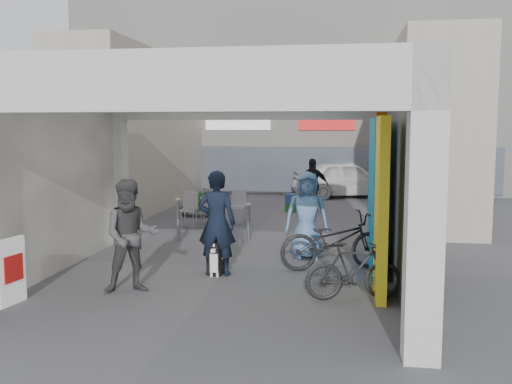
% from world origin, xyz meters
% --- Properties ---
extents(ground, '(90.00, 90.00, 0.00)m').
position_xyz_m(ground, '(0.00, 0.00, 0.00)').
color(ground, '#525256').
rests_on(ground, ground).
extents(arcade_canopy, '(6.40, 6.45, 6.40)m').
position_xyz_m(arcade_canopy, '(0.54, -0.82, 2.30)').
color(arcade_canopy, silver).
rests_on(arcade_canopy, ground).
extents(far_building, '(18.00, 4.08, 8.00)m').
position_xyz_m(far_building, '(-0.00, 13.99, 3.99)').
color(far_building, silver).
rests_on(far_building, ground).
extents(plaza_bldg_left, '(2.00, 9.00, 5.00)m').
position_xyz_m(plaza_bldg_left, '(-4.50, 7.50, 2.50)').
color(plaza_bldg_left, '#BBAE9B').
rests_on(plaza_bldg_left, ground).
extents(plaza_bldg_right, '(2.00, 9.00, 5.00)m').
position_xyz_m(plaza_bldg_right, '(4.50, 7.50, 2.50)').
color(plaza_bldg_right, '#BBAE9B').
rests_on(plaza_bldg_right, ground).
extents(bollard_left, '(0.09, 0.09, 0.97)m').
position_xyz_m(bollard_left, '(-1.68, 2.37, 0.48)').
color(bollard_left, gray).
rests_on(bollard_left, ground).
extents(bollard_center, '(0.09, 0.09, 0.86)m').
position_xyz_m(bollard_center, '(-0.05, 2.59, 0.43)').
color(bollard_center, gray).
rests_on(bollard_center, ground).
extents(bollard_right, '(0.09, 0.09, 0.90)m').
position_xyz_m(bollard_right, '(1.45, 2.35, 0.45)').
color(bollard_right, gray).
rests_on(bollard_right, ground).
extents(advert_board_near, '(0.17, 0.56, 1.00)m').
position_xyz_m(advert_board_near, '(-2.75, -2.76, 0.51)').
color(advert_board_near, silver).
rests_on(advert_board_near, ground).
extents(advert_board_far, '(0.20, 0.55, 1.00)m').
position_xyz_m(advert_board_far, '(-2.75, 1.65, 0.51)').
color(advert_board_far, silver).
rests_on(advert_board_far, ground).
extents(cafe_set, '(1.58, 1.28, 0.96)m').
position_xyz_m(cafe_set, '(-1.34, 4.46, 0.34)').
color(cafe_set, '#A4A4A9').
rests_on(cafe_set, ground).
extents(produce_stand, '(1.09, 0.59, 0.71)m').
position_xyz_m(produce_stand, '(-2.08, 6.01, 0.28)').
color(produce_stand, black).
rests_on(produce_stand, ground).
extents(crate_stack, '(0.52, 0.45, 0.56)m').
position_xyz_m(crate_stack, '(0.61, 7.36, 0.28)').
color(crate_stack, '#175217').
rests_on(crate_stack, ground).
extents(border_collie, '(0.24, 0.46, 0.64)m').
position_xyz_m(border_collie, '(-0.10, -0.67, 0.25)').
color(border_collie, black).
rests_on(border_collie, ground).
extents(man_with_dog, '(0.69, 0.45, 1.88)m').
position_xyz_m(man_with_dog, '(-0.09, -0.60, 0.94)').
color(man_with_dog, black).
rests_on(man_with_dog, ground).
extents(man_back_turned, '(1.08, 0.97, 1.82)m').
position_xyz_m(man_back_turned, '(-1.21, -1.87, 0.91)').
color(man_back_turned, '#424244').
rests_on(man_back_turned, ground).
extents(man_elderly, '(0.92, 0.66, 1.77)m').
position_xyz_m(man_elderly, '(1.41, 0.91, 0.88)').
color(man_elderly, '#5F85B8').
rests_on(man_elderly, ground).
extents(man_crates, '(1.02, 0.50, 1.68)m').
position_xyz_m(man_crates, '(1.21, 7.50, 0.84)').
color(man_crates, black).
rests_on(man_crates, ground).
extents(bicycle_front, '(2.17, 1.32, 1.08)m').
position_xyz_m(bicycle_front, '(1.98, 0.09, 0.54)').
color(bicycle_front, black).
rests_on(bicycle_front, ground).
extents(bicycle_rear, '(1.55, 0.78, 0.90)m').
position_xyz_m(bicycle_rear, '(2.30, -1.77, 0.45)').
color(bicycle_rear, black).
rests_on(bicycle_rear, ground).
extents(white_van, '(4.39, 2.72, 1.39)m').
position_xyz_m(white_van, '(2.30, 11.50, 0.70)').
color(white_van, white).
rests_on(white_van, ground).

